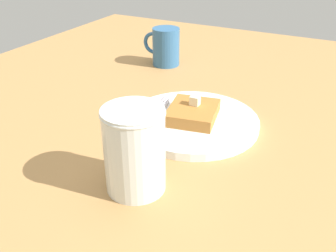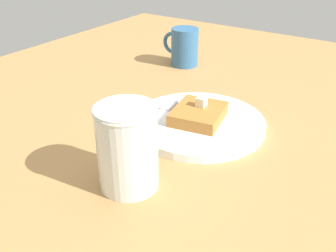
{
  "view_description": "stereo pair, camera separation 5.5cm",
  "coord_description": "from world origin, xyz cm",
  "px_view_note": "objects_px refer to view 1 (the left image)",
  "views": [
    {
      "loc": [
        -25.43,
        59.87,
        33.63
      ],
      "look_at": [
        -3.45,
        17.2,
        6.97
      ],
      "focal_mm": 40.0,
      "sensor_mm": 36.0,
      "label": 1
    },
    {
      "loc": [
        -30.16,
        57.09,
        33.63
      ],
      "look_at": [
        -3.45,
        17.2,
        6.97
      ],
      "focal_mm": 40.0,
      "sensor_mm": 36.0,
      "label": 2
    }
  ],
  "objects_px": {
    "plate": "(192,121)",
    "fork": "(155,112)",
    "coffee_mug": "(165,47)",
    "syrup_jar": "(135,154)"
  },
  "relations": [
    {
      "from": "plate",
      "to": "coffee_mug",
      "type": "height_order",
      "value": "coffee_mug"
    },
    {
      "from": "fork",
      "to": "syrup_jar",
      "type": "relative_size",
      "value": 1.4
    },
    {
      "from": "plate",
      "to": "coffee_mug",
      "type": "relative_size",
      "value": 2.43
    },
    {
      "from": "fork",
      "to": "plate",
      "type": "bearing_deg",
      "value": -167.92
    },
    {
      "from": "plate",
      "to": "syrup_jar",
      "type": "distance_m",
      "value": 0.19
    },
    {
      "from": "fork",
      "to": "coffee_mug",
      "type": "relative_size",
      "value": 1.73
    },
    {
      "from": "plate",
      "to": "fork",
      "type": "height_order",
      "value": "fork"
    },
    {
      "from": "fork",
      "to": "syrup_jar",
      "type": "bearing_deg",
      "value": 111.59
    },
    {
      "from": "plate",
      "to": "fork",
      "type": "distance_m",
      "value": 0.07
    },
    {
      "from": "syrup_jar",
      "to": "coffee_mug",
      "type": "xyz_separation_m",
      "value": [
        0.19,
        -0.44,
        -0.01
      ]
    }
  ]
}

